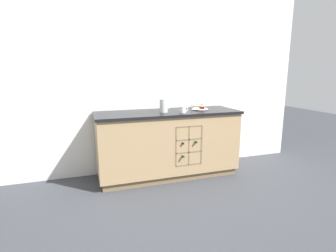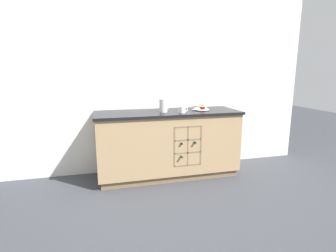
% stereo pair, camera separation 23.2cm
% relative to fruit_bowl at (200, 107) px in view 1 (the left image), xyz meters
% --- Properties ---
extents(ground_plane, '(14.00, 14.00, 0.00)m').
position_rel_fruit_bowl_xyz_m(ground_plane, '(-0.46, 0.00, -0.93)').
color(ground_plane, '#383A3F').
extents(back_wall, '(4.40, 0.06, 2.55)m').
position_rel_fruit_bowl_xyz_m(back_wall, '(-0.46, 0.37, 0.34)').
color(back_wall, white).
rests_on(back_wall, ground_plane).
extents(kitchen_island, '(1.90, 0.65, 0.89)m').
position_rel_fruit_bowl_xyz_m(kitchen_island, '(-0.46, 0.00, -0.48)').
color(kitchen_island, olive).
rests_on(kitchen_island, ground_plane).
extents(fruit_bowl, '(0.25, 0.25, 0.09)m').
position_rel_fruit_bowl_xyz_m(fruit_bowl, '(0.00, 0.00, 0.00)').
color(fruit_bowl, silver).
rests_on(fruit_bowl, kitchen_island).
extents(white_pitcher, '(0.16, 0.11, 0.17)m').
position_rel_fruit_bowl_xyz_m(white_pitcher, '(-0.53, -0.03, 0.04)').
color(white_pitcher, silver).
rests_on(white_pitcher, kitchen_island).
extents(ceramic_mug, '(0.12, 0.09, 0.08)m').
position_rel_fruit_bowl_xyz_m(ceramic_mug, '(-0.31, -0.15, -0.00)').
color(ceramic_mug, white).
rests_on(ceramic_mug, kitchen_island).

